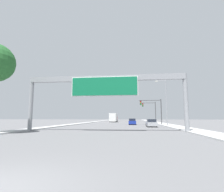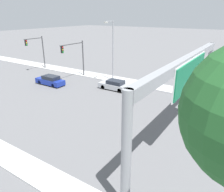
# 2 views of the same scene
# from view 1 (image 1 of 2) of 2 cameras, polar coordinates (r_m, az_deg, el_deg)

# --- Properties ---
(sidewalk_right) EXTENTS (3.00, 120.00, 0.15)m
(sidewalk_right) POSITION_cam_1_polar(r_m,az_deg,el_deg) (64.36, 13.62, -8.28)
(sidewalk_right) COLOR #B4B4B4
(sidewalk_right) RESTS_ON ground
(median_strip_left) EXTENTS (2.00, 120.00, 0.15)m
(median_strip_left) POSITION_cam_1_polar(r_m,az_deg,el_deg) (65.45, -6.09, -8.41)
(median_strip_left) COLOR #B4B4B4
(median_strip_left) RESTS_ON ground
(sign_gantry) EXTENTS (20.43, 0.73, 7.10)m
(sign_gantry) POSITION_cam_1_polar(r_m,az_deg,el_deg) (22.40, -2.46, 3.19)
(sign_gantry) COLOR gray
(sign_gantry) RESTS_ON ground
(car_far_right) EXTENTS (1.77, 4.51, 1.40)m
(car_far_right) POSITION_cam_1_polar(r_m,az_deg,el_deg) (33.62, 12.71, -8.64)
(car_far_right) COLOR #A5A8AD
(car_far_right) RESTS_ON ground
(car_near_left) EXTENTS (1.73, 4.80, 1.46)m
(car_near_left) POSITION_cam_1_polar(r_m,az_deg,el_deg) (42.82, 6.65, -8.34)
(car_near_left) COLOR navy
(car_near_left) RESTS_ON ground
(truck_box_primary) EXTENTS (2.44, 8.62, 3.23)m
(truck_box_primary) POSITION_cam_1_polar(r_m,az_deg,el_deg) (66.20, 0.49, -7.07)
(truck_box_primary) COLOR red
(truck_box_primary) RESTS_ON ground
(traffic_light_near_intersection) EXTENTS (5.21, 0.32, 6.05)m
(traffic_light_near_intersection) POSITION_cam_1_polar(r_m,az_deg,el_deg) (42.24, 13.46, -3.53)
(traffic_light_near_intersection) COLOR #3D3D3F
(traffic_light_near_intersection) RESTS_ON ground
(traffic_light_mid_block) EXTENTS (4.02, 0.32, 6.26)m
(traffic_light_mid_block) POSITION_cam_1_polar(r_m,az_deg,el_deg) (52.22, 12.64, -4.13)
(traffic_light_mid_block) COLOR #3D3D3F
(traffic_light_mid_block) RESTS_ON ground
(street_lamp_right) EXTENTS (2.23, 0.28, 9.33)m
(street_lamp_right) POSITION_cam_1_polar(r_m,az_deg,el_deg) (36.66, 16.95, -0.94)
(street_lamp_right) COLOR gray
(street_lamp_right) RESTS_ON ground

